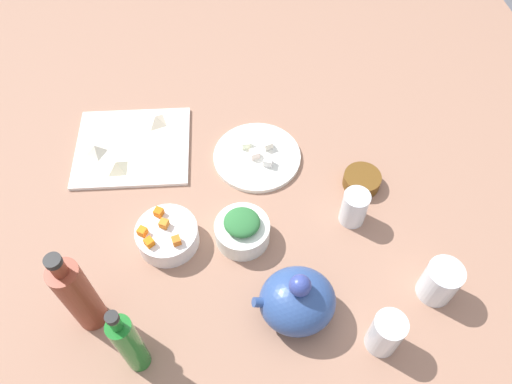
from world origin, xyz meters
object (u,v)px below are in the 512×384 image
(bowl_small_side, at_px, (362,180))
(drinking_glass_0, at_px, (354,208))
(teapot, at_px, (297,300))
(drinking_glass_1, at_px, (386,333))
(bottle_0, at_px, (78,295))
(cutting_board, at_px, (133,147))
(drinking_glass_2, at_px, (440,282))
(bottle_1, at_px, (129,344))
(bowl_greens, at_px, (242,232))
(plate_tofu, at_px, (257,157))
(bowl_carrots, at_px, (168,236))

(bowl_small_side, relative_size, drinking_glass_0, 0.98)
(teapot, relative_size, drinking_glass_1, 1.60)
(bottle_0, xyz_separation_m, drinking_glass_0, (-0.59, -0.16, -0.07))
(cutting_board, distance_m, drinking_glass_2, 0.81)
(bowl_small_side, height_order, drinking_glass_1, drinking_glass_1)
(bottle_1, relative_size, drinking_glass_0, 2.55)
(bowl_greens, bearing_deg, cutting_board, -51.09)
(plate_tofu, relative_size, bowl_small_side, 2.45)
(bowl_carrots, height_order, bowl_small_side, bowl_carrots)
(bottle_1, bearing_deg, teapot, -170.47)
(bowl_greens, distance_m, bottle_1, 0.35)
(cutting_board, xyz_separation_m, bottle_0, (0.08, 0.45, 0.11))
(bottle_0, bearing_deg, teapot, 173.23)
(plate_tofu, bearing_deg, drinking_glass_2, 127.42)
(drinking_glass_0, distance_m, drinking_glass_1, 0.30)
(bowl_carrots, relative_size, drinking_glass_0, 1.50)
(drinking_glass_0, xyz_separation_m, drinking_glass_1, (0.02, 0.30, 0.01))
(bowl_greens, distance_m, drinking_glass_1, 0.37)
(teapot, distance_m, bottle_1, 0.33)
(bottle_1, height_order, drinking_glass_1, bottle_1)
(drinking_glass_1, bearing_deg, bottle_1, -4.14)
(cutting_board, height_order, bottle_0, bottle_0)
(bowl_carrots, xyz_separation_m, bowl_small_side, (-0.48, -0.09, -0.01))
(drinking_glass_0, xyz_separation_m, drinking_glass_2, (-0.13, 0.21, 0.00))
(cutting_board, xyz_separation_m, teapot, (-0.34, 0.50, 0.05))
(bowl_small_side, xyz_separation_m, drinking_glass_0, (0.05, 0.09, 0.03))
(drinking_glass_1, xyz_separation_m, drinking_glass_2, (-0.14, -0.09, -0.00))
(bowl_carrots, relative_size, drinking_glass_2, 1.42)
(bowl_carrots, xyz_separation_m, bottle_0, (0.16, 0.16, 0.09))
(bowl_greens, bearing_deg, bottle_0, 23.29)
(bowl_small_side, bearing_deg, drinking_glass_2, 104.64)
(bowl_small_side, bearing_deg, cutting_board, -19.74)
(bowl_carrots, relative_size, teapot, 0.82)
(plate_tofu, distance_m, bottle_0, 0.56)
(bowl_carrots, distance_m, drinking_glass_2, 0.59)
(bottle_1, xyz_separation_m, drinking_glass_2, (-0.63, -0.06, -0.05))
(drinking_glass_1, bearing_deg, plate_tofu, -70.93)
(bowl_greens, distance_m, drinking_glass_2, 0.43)
(cutting_board, relative_size, drinking_glass_2, 2.98)
(bowl_carrots, xyz_separation_m, drinking_glass_2, (-0.56, 0.21, 0.02))
(plate_tofu, xyz_separation_m, bowl_small_side, (-0.24, 0.12, 0.01))
(cutting_board, xyz_separation_m, bowl_greens, (-0.25, 0.31, 0.02))
(bottle_1, relative_size, drinking_glass_1, 2.23)
(bowl_small_side, height_order, teapot, teapot)
(bowl_greens, bearing_deg, bowl_small_side, -160.85)
(plate_tofu, distance_m, drinking_glass_0, 0.29)
(drinking_glass_0, height_order, drinking_glass_2, drinking_glass_2)
(drinking_glass_1, bearing_deg, teapot, -29.59)
(bowl_small_side, distance_m, drinking_glass_1, 0.40)
(cutting_board, distance_m, plate_tofu, 0.33)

